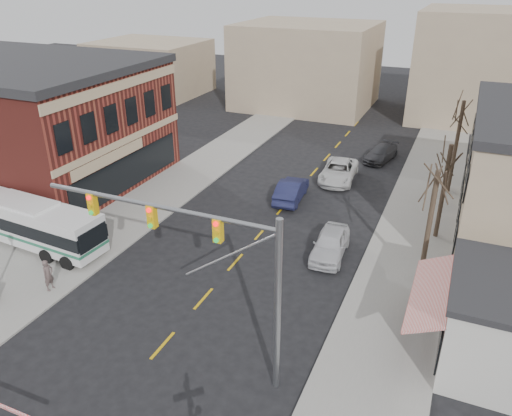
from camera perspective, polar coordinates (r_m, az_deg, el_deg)
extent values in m
plane|color=black|center=(23.62, -13.38, -18.00)|extent=(160.00, 160.00, 0.00)
cube|color=gray|center=(42.24, -8.23, 3.28)|extent=(5.00, 60.00, 0.12)
cube|color=gray|center=(36.82, 18.08, -1.33)|extent=(5.00, 60.00, 0.12)
cube|color=tan|center=(39.05, -14.76, 7.43)|extent=(0.10, 15.00, 0.50)
cube|color=tan|center=(38.01, -15.47, 13.29)|extent=(0.10, 15.00, 0.70)
cube|color=black|center=(39.88, -14.36, 4.03)|extent=(0.08, 13.00, 2.60)
cube|color=red|center=(23.99, 19.36, -8.92)|extent=(1.68, 6.00, 0.87)
cylinder|color=#382B21|center=(28.09, 19.10, -2.34)|extent=(0.28, 0.28, 6.75)
cylinder|color=#382B21|center=(33.64, 20.60, 1.71)|extent=(0.28, 0.28, 6.30)
cylinder|color=#382B21|center=(41.01, 21.85, 6.42)|extent=(0.28, 0.28, 7.20)
cube|color=silver|center=(34.61, -24.79, -1.34)|extent=(11.30, 3.15, 2.43)
cube|color=black|center=(34.55, -24.83, -1.12)|extent=(11.34, 3.19, 0.84)
cube|color=#246D4E|center=(34.86, -24.61, -2.21)|extent=(11.34, 3.19, 0.19)
cylinder|color=black|center=(35.13, -24.43, -3.08)|extent=(1.09, 2.48, 0.93)
cylinder|color=gray|center=(19.95, 2.47, -11.50)|extent=(0.28, 0.28, 8.00)
cylinder|color=gray|center=(20.30, -11.50, 0.24)|extent=(10.65, 0.20, 0.20)
cube|color=gold|center=(19.19, -4.35, -2.54)|extent=(0.35, 0.30, 1.00)
cube|color=gold|center=(20.61, -11.79, -0.92)|extent=(0.35, 0.30, 1.00)
cube|color=gold|center=(22.36, -18.16, 0.47)|extent=(0.35, 0.30, 1.00)
imported|color=silver|center=(30.93, 8.47, -4.07)|extent=(2.21, 4.85, 1.61)
imported|color=#181B3D|center=(37.99, 4.05, 2.08)|extent=(2.18, 5.08, 1.63)
imported|color=silver|center=(42.04, 9.41, 4.16)|extent=(3.06, 5.88, 1.58)
imported|color=#38383C|center=(47.39, 14.08, 6.09)|extent=(2.88, 4.94, 1.35)
imported|color=#584947|center=(29.51, -22.65, -7.09)|extent=(0.45, 0.67, 1.82)
imported|color=#3A3E66|center=(34.00, -20.31, -2.37)|extent=(0.97, 0.88, 1.63)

